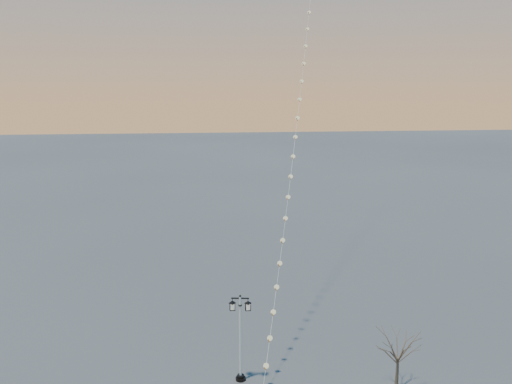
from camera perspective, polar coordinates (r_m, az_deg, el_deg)
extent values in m
cylinder|color=black|center=(34.35, -1.64, -19.22)|extent=(0.61, 0.61, 0.17)
cylinder|color=black|center=(34.27, -1.65, -18.98)|extent=(0.44, 0.44, 0.15)
cylinder|color=silver|center=(32.99, -1.67, -15.06)|extent=(0.14, 0.14, 5.12)
cylinder|color=black|center=(32.14, -1.70, -11.94)|extent=(0.22, 0.22, 0.07)
cube|color=black|center=(31.96, -1.70, -11.23)|extent=(1.04, 0.20, 0.07)
sphere|color=black|center=(31.91, -1.70, -11.01)|extent=(0.15, 0.15, 0.15)
pyramid|color=black|center=(32.06, -2.53, -11.48)|extent=(0.48, 0.48, 0.15)
cube|color=beige|center=(32.19, -2.53, -12.03)|extent=(0.28, 0.28, 0.37)
cube|color=black|center=(32.28, -2.52, -12.37)|extent=(0.33, 0.33, 0.04)
pyramid|color=black|center=(32.01, -0.86, -11.51)|extent=(0.48, 0.48, 0.15)
cube|color=beige|center=(32.14, -0.86, -12.06)|extent=(0.28, 0.28, 0.37)
cube|color=black|center=(32.23, -0.86, -12.40)|extent=(0.33, 0.33, 0.04)
cone|color=brown|center=(34.05, 14.77, -18.17)|extent=(0.24, 0.24, 2.00)
cone|color=orange|center=(48.26, 5.36, 18.57)|extent=(0.09, 0.09, 0.30)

